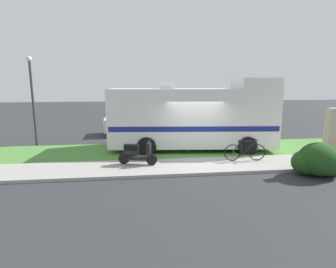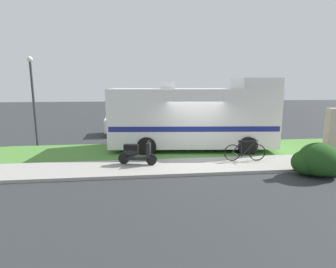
{
  "view_description": "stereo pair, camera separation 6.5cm",
  "coord_description": "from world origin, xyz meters",
  "px_view_note": "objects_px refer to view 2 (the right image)",
  "views": [
    {
      "loc": [
        -2.64,
        -11.21,
        3.29
      ],
      "look_at": [
        -1.25,
        0.3,
        1.1
      ],
      "focal_mm": 28.66,
      "sensor_mm": 36.0,
      "label": 1
    },
    {
      "loc": [
        -2.57,
        -11.22,
        3.29
      ],
      "look_at": [
        -1.25,
        0.3,
        1.1
      ],
      "focal_mm": 28.66,
      "sensor_mm": 36.0,
      "label": 2
    }
  ],
  "objects_px": {
    "scooter": "(136,153)",
    "street_lamp_post": "(33,93)",
    "bottle_green": "(302,158)",
    "pickup_truck_near": "(153,120)",
    "motorhome_rv": "(194,116)",
    "bicycle": "(245,152)"
  },
  "relations": [
    {
      "from": "bicycle",
      "to": "scooter",
      "type": "bearing_deg",
      "value": 179.81
    },
    {
      "from": "motorhome_rv",
      "to": "scooter",
      "type": "distance_m",
      "value": 4.04
    },
    {
      "from": "pickup_truck_near",
      "to": "bottle_green",
      "type": "bearing_deg",
      "value": -52.05
    },
    {
      "from": "scooter",
      "to": "street_lamp_post",
      "type": "distance_m",
      "value": 7.28
    },
    {
      "from": "pickup_truck_near",
      "to": "street_lamp_post",
      "type": "relative_size",
      "value": 1.14
    },
    {
      "from": "bottle_green",
      "to": "street_lamp_post",
      "type": "height_order",
      "value": "street_lamp_post"
    },
    {
      "from": "street_lamp_post",
      "to": "motorhome_rv",
      "type": "bearing_deg",
      "value": -12.67
    },
    {
      "from": "scooter",
      "to": "street_lamp_post",
      "type": "height_order",
      "value": "street_lamp_post"
    },
    {
      "from": "pickup_truck_near",
      "to": "bottle_green",
      "type": "height_order",
      "value": "pickup_truck_near"
    },
    {
      "from": "bicycle",
      "to": "motorhome_rv",
      "type": "bearing_deg",
      "value": 121.53
    },
    {
      "from": "scooter",
      "to": "bicycle",
      "type": "height_order",
      "value": "scooter"
    },
    {
      "from": "scooter",
      "to": "pickup_truck_near",
      "type": "bearing_deg",
      "value": 81.07
    },
    {
      "from": "bottle_green",
      "to": "motorhome_rv",
      "type": "bearing_deg",
      "value": 144.84
    },
    {
      "from": "scooter",
      "to": "street_lamp_post",
      "type": "xyz_separation_m",
      "value": [
        -5.31,
        4.45,
        2.22
      ]
    },
    {
      "from": "motorhome_rv",
      "to": "bicycle",
      "type": "bearing_deg",
      "value": -58.47
    },
    {
      "from": "bottle_green",
      "to": "bicycle",
      "type": "bearing_deg",
      "value": 175.01
    },
    {
      "from": "bicycle",
      "to": "street_lamp_post",
      "type": "distance_m",
      "value": 11.01
    },
    {
      "from": "bottle_green",
      "to": "street_lamp_post",
      "type": "relative_size",
      "value": 0.06
    },
    {
      "from": "motorhome_rv",
      "to": "street_lamp_post",
      "type": "relative_size",
      "value": 1.75
    },
    {
      "from": "scooter",
      "to": "bottle_green",
      "type": "xyz_separation_m",
      "value": [
        6.91,
        -0.23,
        -0.34
      ]
    },
    {
      "from": "street_lamp_post",
      "to": "pickup_truck_near",
      "type": "bearing_deg",
      "value": 22.98
    },
    {
      "from": "bottle_green",
      "to": "pickup_truck_near",
      "type": "bearing_deg",
      "value": 127.95
    }
  ]
}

